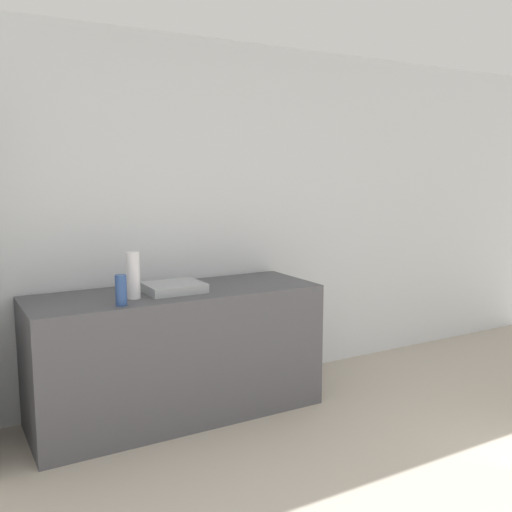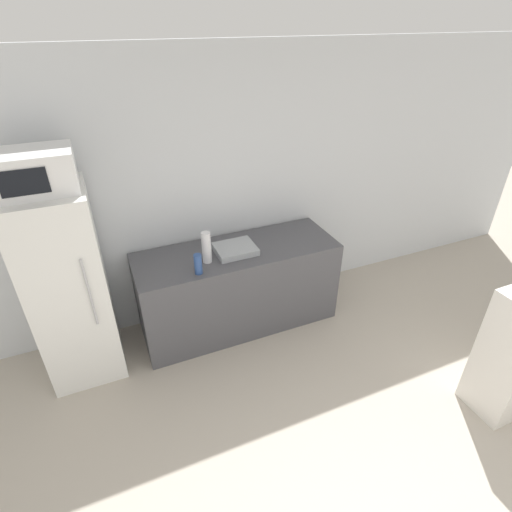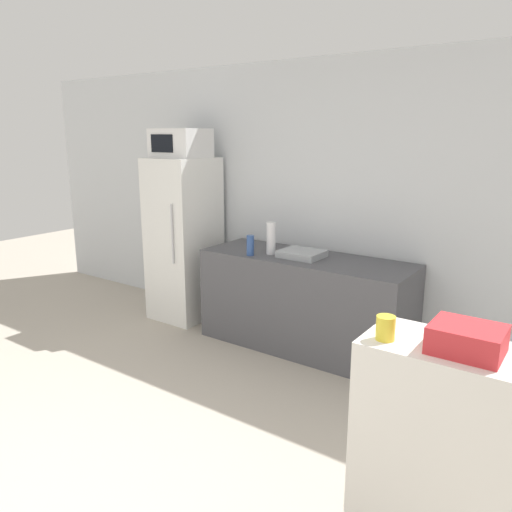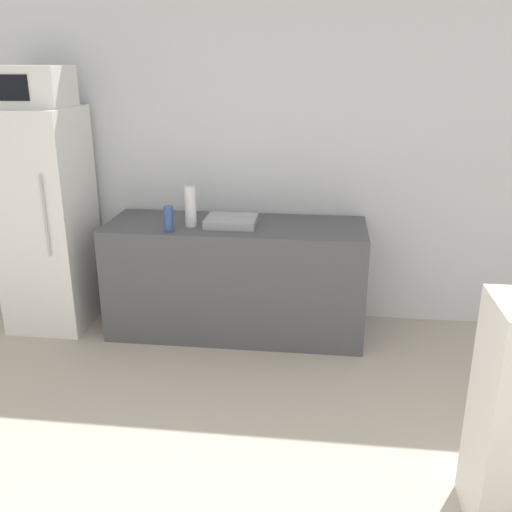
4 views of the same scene
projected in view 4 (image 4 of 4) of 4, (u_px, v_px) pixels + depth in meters
The scene contains 7 objects.
wall_back at pixel (250, 157), 4.45m from camera, with size 8.00×0.06×2.60m, color silver.
refrigerator at pixel (47, 220), 4.39m from camera, with size 0.59×0.66×1.70m.
microwave at pixel (30, 86), 4.07m from camera, with size 0.53×0.42×0.29m.
counter at pixel (236, 278), 4.37m from camera, with size 1.93×0.68×0.86m, color #4C4C51.
sink_basin at pixel (231, 221), 4.20m from camera, with size 0.37×0.31×0.06m, color #9EA3A8.
bottle_tall at pixel (191, 207), 4.14m from camera, with size 0.08×0.08×0.29m, color silver.
bottle_short at pixel (169, 219), 4.03m from camera, with size 0.07×0.07×0.18m, color #2D4C8C.
Camera 4 is at (0.59, -1.28, 2.03)m, focal length 40.00 mm.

